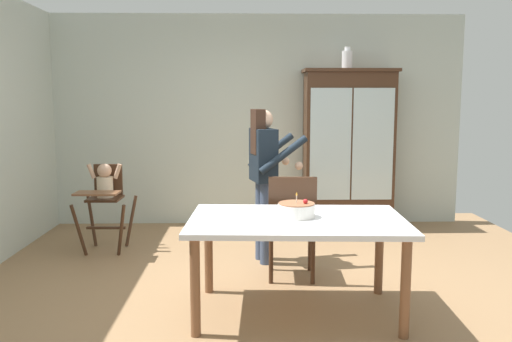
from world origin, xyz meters
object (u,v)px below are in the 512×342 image
object	(u,v)px
adult_person	(264,166)
dining_table	(297,229)
birthday_cake	(297,210)
high_chair_with_toddler	(105,191)
china_cabinet	(348,149)
ceramic_vase	(347,59)
dining_chair_far_side	(292,220)

from	to	relation	value
adult_person	dining_table	size ratio (longest dim) A/B	0.93
birthday_cake	high_chair_with_toddler	bearing A→B (deg)	138.07
high_chair_with_toddler	adult_person	bearing A→B (deg)	-12.55
china_cabinet	dining_table	bearing A→B (deg)	-108.57
ceramic_vase	adult_person	bearing A→B (deg)	-126.68
birthday_cake	ceramic_vase	bearing A→B (deg)	71.91
china_cabinet	adult_person	bearing A→B (deg)	-127.69
dining_chair_far_side	high_chair_with_toddler	bearing A→B (deg)	-24.36
ceramic_vase	dining_table	world-z (taller)	ceramic_vase
dining_chair_far_side	adult_person	bearing A→B (deg)	-65.32
adult_person	birthday_cake	world-z (taller)	adult_person
china_cabinet	ceramic_vase	world-z (taller)	ceramic_vase
ceramic_vase	dining_table	size ratio (longest dim) A/B	0.16
china_cabinet	dining_chair_far_side	xyz separation A→B (m)	(-0.90, -2.03, -0.45)
ceramic_vase	high_chair_with_toddler	size ratio (longest dim) A/B	0.28
dining_chair_far_side	china_cabinet	bearing A→B (deg)	-110.46
china_cabinet	dining_chair_far_side	bearing A→B (deg)	-113.79
china_cabinet	dining_chair_far_side	world-z (taller)	china_cabinet
adult_person	high_chair_with_toddler	bearing A→B (deg)	61.88
dining_table	dining_chair_far_side	xyz separation A→B (m)	(0.03, 0.73, -0.10)
adult_person	china_cabinet	bearing A→B (deg)	-51.73
ceramic_vase	birthday_cake	size ratio (longest dim) A/B	0.96
adult_person	dining_table	bearing A→B (deg)	174.46
ceramic_vase	birthday_cake	bearing A→B (deg)	-108.09
china_cabinet	high_chair_with_toddler	xyz separation A→B (m)	(-2.81, -1.03, -0.35)
adult_person	birthday_cake	distance (m)	1.29
adult_person	dining_table	world-z (taller)	adult_person
high_chair_with_toddler	china_cabinet	bearing A→B (deg)	21.70
high_chair_with_toddler	dining_chair_far_side	world-z (taller)	dining_chair_far_side
ceramic_vase	adult_person	world-z (taller)	ceramic_vase
dining_chair_far_side	ceramic_vase	bearing A→B (deg)	-109.53
china_cabinet	dining_chair_far_side	size ratio (longest dim) A/B	2.08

